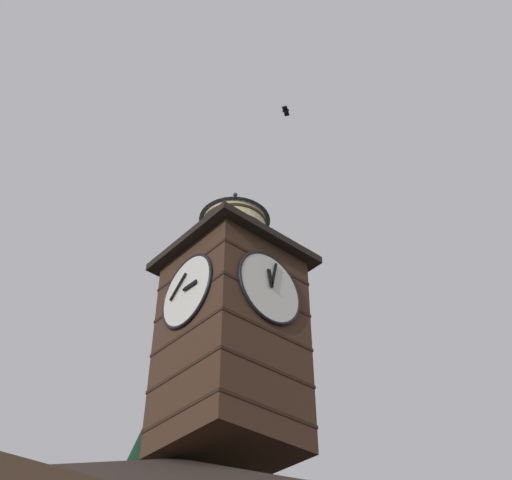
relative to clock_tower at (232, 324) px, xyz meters
name	(u,v)px	position (x,y,z in m)	size (l,w,h in m)	color
clock_tower	(232,324)	(0.00, 0.00, 0.00)	(4.12, 4.12, 9.73)	#422B1E
flying_bird_high	(286,111)	(-0.30, 2.43, 8.11)	(0.48, 0.40, 0.14)	black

